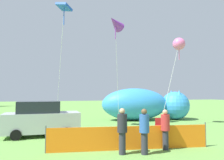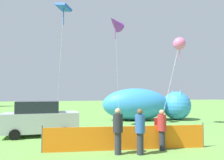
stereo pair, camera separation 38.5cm
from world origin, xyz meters
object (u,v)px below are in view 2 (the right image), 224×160
object	(u,v)px
kite_blue_box	(63,10)
parked_car	(41,119)
kite_purple_delta	(115,23)
spectator_in_yellow_shirt	(140,129)
spectator_in_blue_shirt	(162,128)
spectator_in_green_shirt	(118,129)
kite_pink_octopus	(179,44)
inflatable_cat	(145,105)
folding_chair	(158,124)

from	to	relation	value
kite_blue_box	parked_car	bearing A→B (deg)	-127.65
kite_purple_delta	parked_car	bearing A→B (deg)	-157.67
parked_car	spectator_in_yellow_shirt	xyz separation A→B (m)	(4.14, -5.34, 0.03)
kite_purple_delta	spectator_in_blue_shirt	bearing A→B (deg)	-89.75
spectator_in_green_shirt	kite_pink_octopus	distance (m)	11.06
kite_blue_box	spectator_in_blue_shirt	bearing A→B (deg)	-59.01
parked_car	inflatable_cat	world-z (taller)	inflatable_cat
spectator_in_green_shirt	spectator_in_blue_shirt	bearing A→B (deg)	3.16
spectator_in_green_shirt	kite_pink_octopus	bearing A→B (deg)	41.49
inflatable_cat	spectator_in_yellow_shirt	xyz separation A→B (m)	(-5.09, -10.57, -0.35)
spectator_in_yellow_shirt	spectator_in_blue_shirt	xyz separation A→B (m)	(1.24, 0.40, -0.05)
inflatable_cat	spectator_in_green_shirt	distance (m)	11.89
spectator_in_green_shirt	spectator_in_yellow_shirt	bearing A→B (deg)	-18.07
spectator_in_yellow_shirt	kite_pink_octopus	size ratio (longest dim) A/B	0.27
folding_chair	spectator_in_yellow_shirt	size ratio (longest dim) A/B	0.49
spectator_in_yellow_shirt	inflatable_cat	bearing A→B (deg)	64.29
spectator_in_yellow_shirt	kite_pink_octopus	distance (m)	10.69
spectator_in_blue_shirt	kite_purple_delta	size ratio (longest dim) A/B	0.21
parked_car	folding_chair	world-z (taller)	parked_car
parked_car	kite_purple_delta	bearing A→B (deg)	22.50
folding_chair	spectator_in_green_shirt	xyz separation A→B (m)	(-4.03, -4.05, 0.50)
spectator_in_yellow_shirt	kite_purple_delta	bearing A→B (deg)	80.93
folding_chair	spectator_in_green_shirt	size ratio (longest dim) A/B	0.48
parked_car	spectator_in_blue_shirt	distance (m)	7.30
kite_blue_box	kite_pink_octopus	xyz separation A→B (m)	(9.12, -0.45, -1.97)
kite_blue_box	kite_purple_delta	size ratio (longest dim) A/B	1.03
kite_blue_box	kite_pink_octopus	distance (m)	9.34
folding_chair	inflatable_cat	size ratio (longest dim) A/B	0.11
folding_chair	spectator_in_green_shirt	bearing A→B (deg)	-24.90
spectator_in_yellow_shirt	parked_car	bearing A→B (deg)	127.78
spectator_in_green_shirt	spectator_in_blue_shirt	xyz separation A→B (m)	(2.11, 0.12, -0.06)
kite_purple_delta	kite_pink_octopus	world-z (taller)	kite_purple_delta
spectator_in_yellow_shirt	kite_purple_delta	distance (m)	10.35
parked_car	kite_blue_box	distance (m)	7.79
folding_chair	kite_pink_octopus	distance (m)	7.15
inflatable_cat	kite_blue_box	xyz separation A→B (m)	(-7.87, -3.46, 7.09)
spectator_in_blue_shirt	kite_purple_delta	world-z (taller)	kite_purple_delta
kite_blue_box	kite_pink_octopus	bearing A→B (deg)	-2.80
parked_car	spectator_in_yellow_shirt	world-z (taller)	parked_car
folding_chair	kite_purple_delta	xyz separation A→B (m)	(-1.94, 3.20, 7.47)
folding_chair	spectator_in_yellow_shirt	bearing A→B (deg)	-16.07
parked_car	folding_chair	xyz separation A→B (m)	(7.29, -1.00, -0.47)
folding_chair	spectator_in_green_shirt	distance (m)	5.74
folding_chair	kite_blue_box	xyz separation A→B (m)	(-5.94, 2.76, 7.94)
spectator_in_yellow_shirt	spectator_in_green_shirt	size ratio (longest dim) A/B	0.99
kite_blue_box	folding_chair	bearing A→B (deg)	-24.94
spectator_in_green_shirt	kite_purple_delta	size ratio (longest dim) A/B	0.22
parked_car	kite_purple_delta	distance (m)	9.08
folding_chair	spectator_in_blue_shirt	world-z (taller)	spectator_in_blue_shirt
spectator_in_yellow_shirt	kite_pink_octopus	world-z (taller)	kite_pink_octopus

